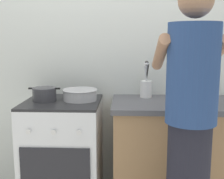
% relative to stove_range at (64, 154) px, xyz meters
% --- Properties ---
extents(back_wall, '(3.20, 0.10, 2.50)m').
position_rel_stove_range_xyz_m(back_wall, '(0.55, 0.35, 0.80)').
color(back_wall, silver).
rests_on(back_wall, ground).
extents(countertop, '(1.00, 0.60, 0.90)m').
position_rel_stove_range_xyz_m(countertop, '(0.90, 0.00, 0.00)').
color(countertop, '#99724C').
rests_on(countertop, ground).
extents(stove_range, '(0.60, 0.62, 0.90)m').
position_rel_stove_range_xyz_m(stove_range, '(0.00, 0.00, 0.00)').
color(stove_range, silver).
rests_on(stove_range, ground).
extents(pot, '(0.25, 0.19, 0.11)m').
position_rel_stove_range_xyz_m(pot, '(-0.14, -0.00, 0.50)').
color(pot, '#38383D').
rests_on(pot, stove_range).
extents(mixing_bowl, '(0.28, 0.28, 0.09)m').
position_rel_stove_range_xyz_m(mixing_bowl, '(0.14, 0.03, 0.50)').
color(mixing_bowl, '#B7B7BC').
rests_on(mixing_bowl, stove_range).
extents(utensil_crock, '(0.10, 0.10, 0.31)m').
position_rel_stove_range_xyz_m(utensil_crock, '(0.68, 0.19, 0.55)').
color(utensil_crock, silver).
rests_on(utensil_crock, countertop).
extents(spice_bottle, '(0.04, 0.04, 0.09)m').
position_rel_stove_range_xyz_m(spice_bottle, '(0.86, 0.05, 0.49)').
color(spice_bottle, silver).
rests_on(spice_bottle, countertop).
extents(oil_bottle, '(0.06, 0.06, 0.21)m').
position_rel_stove_range_xyz_m(oil_bottle, '(1.12, -0.05, 0.54)').
color(oil_bottle, gold).
rests_on(oil_bottle, countertop).
extents(person, '(0.41, 0.50, 1.70)m').
position_rel_stove_range_xyz_m(person, '(0.89, -0.58, 0.41)').
color(person, black).
rests_on(person, ground).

